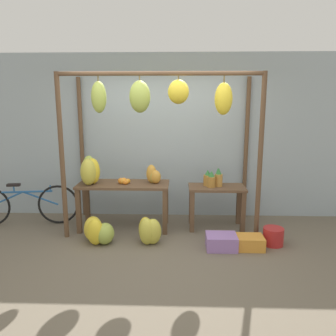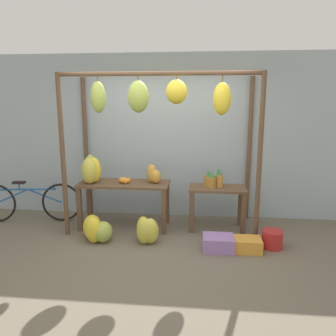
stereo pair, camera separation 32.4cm
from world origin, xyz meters
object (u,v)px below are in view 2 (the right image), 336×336
at_px(banana_pile_on_table, 91,170).
at_px(banana_pile_ground_left, 96,229).
at_px(blue_bucket, 272,239).
at_px(parked_bicycle, 29,202).
at_px(fruit_crate_white, 218,243).
at_px(orange_pile, 125,181).
at_px(pineapple_cluster, 213,180).
at_px(fruit_crate_purple, 247,245).
at_px(banana_pile_ground_right, 146,230).
at_px(papaya_pile, 153,175).

height_order(banana_pile_on_table, banana_pile_ground_left, banana_pile_on_table).
height_order(blue_bucket, parked_bicycle, parked_bicycle).
distance_m(fruit_crate_white, parked_bicycle, 3.24).
height_order(banana_pile_on_table, orange_pile, banana_pile_on_table).
height_order(pineapple_cluster, fruit_crate_purple, pineapple_cluster).
xyz_separation_m(banana_pile_ground_right, parked_bicycle, (-2.11, 0.67, 0.16)).
bearing_deg(pineapple_cluster, orange_pile, -176.01).
height_order(orange_pile, parked_bicycle, orange_pile).
relative_size(orange_pile, papaya_pile, 0.64).
bearing_deg(papaya_pile, banana_pile_ground_left, -140.97).
height_order(orange_pile, fruit_crate_purple, orange_pile).
relative_size(orange_pile, pineapple_cluster, 0.63).
height_order(fruit_crate_white, fruit_crate_purple, fruit_crate_white).
bearing_deg(parked_bicycle, papaya_pile, -1.26).
xyz_separation_m(orange_pile, parked_bicycle, (-1.69, 0.11, -0.43)).
relative_size(orange_pile, blue_bucket, 0.66).
distance_m(banana_pile_on_table, fruit_crate_white, 2.25).
height_order(pineapple_cluster, banana_pile_ground_left, pineapple_cluster).
distance_m(orange_pile, banana_pile_ground_right, 0.92).
bearing_deg(banana_pile_ground_left, banana_pile_on_table, 112.08).
xyz_separation_m(orange_pile, pineapple_cluster, (1.39, 0.10, 0.02)).
height_order(pineapple_cluster, fruit_crate_white, pineapple_cluster).
bearing_deg(banana_pile_ground_left, orange_pile, 60.55).
height_order(banana_pile_ground_left, fruit_crate_purple, banana_pile_ground_left).
bearing_deg(banana_pile_on_table, banana_pile_ground_left, -67.92).
distance_m(blue_bucket, fruit_crate_purple, 0.39).
xyz_separation_m(banana_pile_ground_left, parked_bicycle, (-1.37, 0.66, 0.17)).
distance_m(banana_pile_on_table, blue_bucket, 2.89).
xyz_separation_m(banana_pile_ground_left, papaya_pile, (0.76, 0.62, 0.69)).
distance_m(banana_pile_ground_right, blue_bucket, 1.77).
distance_m(orange_pile, papaya_pile, 0.46).
xyz_separation_m(orange_pile, papaya_pile, (0.45, 0.06, 0.08)).
height_order(banana_pile_on_table, papaya_pile, banana_pile_on_table).
relative_size(banana_pile_ground_left, fruit_crate_purple, 1.31).
height_order(orange_pile, banana_pile_ground_right, orange_pile).
bearing_deg(pineapple_cluster, papaya_pile, -177.73).
distance_m(pineapple_cluster, papaya_pile, 0.94).
distance_m(banana_pile_on_table, banana_pile_ground_right, 1.33).
xyz_separation_m(pineapple_cluster, banana_pile_ground_right, (-0.97, -0.66, -0.61)).
bearing_deg(fruit_crate_purple, orange_pile, 159.60).
bearing_deg(blue_bucket, banana_pile_ground_left, -179.57).
bearing_deg(papaya_pile, orange_pile, -172.39).
bearing_deg(banana_pile_on_table, papaya_pile, 5.02).
distance_m(pineapple_cluster, banana_pile_ground_right, 1.32).
bearing_deg(banana_pile_on_table, fruit_crate_white, -18.72).
height_order(banana_pile_ground_left, papaya_pile, papaya_pile).
height_order(orange_pile, blue_bucket, orange_pile).
bearing_deg(banana_pile_ground_right, orange_pile, 127.07).
relative_size(fruit_crate_white, papaya_pile, 1.42).
distance_m(blue_bucket, parked_bicycle, 3.94).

